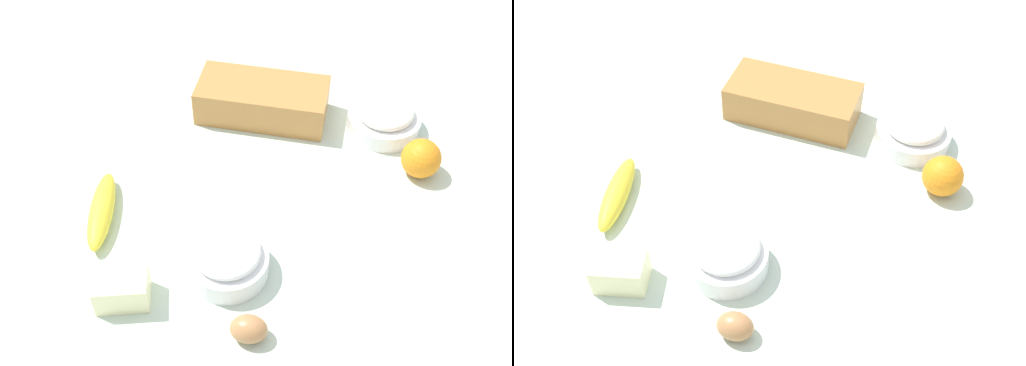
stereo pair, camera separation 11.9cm
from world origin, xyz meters
TOP-DOWN VIEW (x-y plane):
  - ground_plane at (0.00, 0.00)m, footprint 2.40×2.40m
  - loaf_pan at (-0.05, 0.24)m, footprint 0.29×0.15m
  - flour_bowl at (0.21, 0.27)m, footprint 0.16×0.16m
  - sugar_bowl at (-0.00, -0.18)m, footprint 0.14×0.14m
  - banana at (-0.26, -0.13)m, footprint 0.10×0.19m
  - orange_fruit at (0.30, 0.15)m, footprint 0.08×0.08m
  - butter_block at (-0.15, -0.28)m, footprint 0.11×0.09m
  - egg_near_butter at (0.07, -0.30)m, footprint 0.07×0.06m

SIDE VIEW (x-z plane):
  - ground_plane at x=0.00m, z-range -0.02..0.00m
  - banana at x=-0.26m, z-range 0.00..0.04m
  - egg_near_butter at x=0.07m, z-range 0.00..0.05m
  - butter_block at x=-0.15m, z-range 0.00..0.06m
  - flour_bowl at x=0.21m, z-range 0.00..0.07m
  - sugar_bowl at x=0.00m, z-range 0.00..0.07m
  - orange_fruit at x=0.30m, z-range 0.00..0.08m
  - loaf_pan at x=-0.05m, z-range 0.00..0.08m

